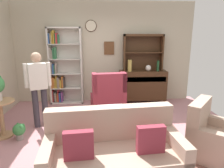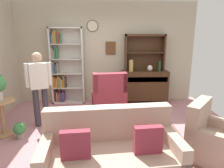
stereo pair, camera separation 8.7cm
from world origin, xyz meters
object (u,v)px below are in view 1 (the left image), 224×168
object	(u,v)px
sideboard_hutch	(143,47)
couch_floral	(113,155)
bookshelf	(63,68)
book_stack	(118,117)
potted_plant_small	(19,130)
person_reading	(38,85)
vase_round	(148,68)
armchair_floral	(214,139)
wingback_chair	(108,99)
coffee_table	(122,121)
bottle_wine	(158,66)
vase_tall	(130,66)
plant_stand	(1,115)
sideboard	(143,85)

from	to	relation	value
sideboard_hutch	couch_floral	bearing A→B (deg)	-107.98
bookshelf	book_stack	world-z (taller)	bookshelf
potted_plant_small	book_stack	bearing A→B (deg)	-4.60
couch_floral	person_reading	world-z (taller)	person_reading
vase_round	person_reading	size ratio (longest dim) A/B	0.11
armchair_floral	wingback_chair	distance (m)	2.47
armchair_floral	sideboard_hutch	bearing A→B (deg)	101.52
coffee_table	couch_floral	bearing A→B (deg)	-102.62
sideboard_hutch	coffee_table	distance (m)	2.64
wingback_chair	potted_plant_small	distance (m)	2.06
bottle_wine	couch_floral	distance (m)	3.40
coffee_table	sideboard_hutch	bearing A→B (deg)	69.72
couch_floral	wingback_chair	bearing A→B (deg)	89.54
vase_tall	coffee_table	bearing A→B (deg)	-101.90
vase_tall	bottle_wine	bearing A→B (deg)	-0.66
bookshelf	vase_tall	xyz separation A→B (m)	(1.84, -0.16, 0.07)
couch_floral	bottle_wine	bearing A→B (deg)	64.53
coffee_table	person_reading	bearing A→B (deg)	158.37
vase_round	book_stack	size ratio (longest dim) A/B	0.82
vase_tall	couch_floral	world-z (taller)	vase_tall
vase_round	couch_floral	distance (m)	3.31
vase_round	book_stack	distance (m)	2.38
person_reading	coffee_table	size ratio (longest dim) A/B	1.95
couch_floral	armchair_floral	size ratio (longest dim) A/B	1.73
vase_tall	plant_stand	bearing A→B (deg)	-146.29
wingback_chair	vase_round	bearing A→B (deg)	33.73
bookshelf	sideboard	size ratio (longest dim) A/B	1.62
person_reading	coffee_table	bearing A→B (deg)	-21.63
sideboard	coffee_table	xyz separation A→B (m)	(-0.81, -2.10, -0.16)
sideboard	plant_stand	world-z (taller)	sideboard
book_stack	plant_stand	bearing A→B (deg)	172.48
vase_tall	vase_round	world-z (taller)	vase_tall
wingback_chair	coffee_table	distance (m)	1.28
bookshelf	potted_plant_small	xyz separation A→B (m)	(-0.47, -2.09, -0.83)
bookshelf	couch_floral	xyz separation A→B (m)	(1.19, -3.17, -0.70)
vase_round	person_reading	world-z (taller)	person_reading
coffee_table	armchair_floral	bearing A→B (deg)	-24.20
couch_floral	book_stack	distance (m)	0.95
sideboard	sideboard_hutch	size ratio (longest dim) A/B	1.18
person_reading	wingback_chair	bearing A→B (deg)	22.99
sideboard_hutch	wingback_chair	xyz separation A→B (m)	(-1.02, -0.94, -1.18)
potted_plant_small	plant_stand	bearing A→B (deg)	158.73
vase_tall	plant_stand	distance (m)	3.28
bottle_wine	armchair_floral	xyz separation A→B (m)	(0.19, -2.63, -0.78)
wingback_chair	plant_stand	distance (m)	2.29
couch_floral	plant_stand	bearing A→B (deg)	149.00
coffee_table	sideboard	bearing A→B (deg)	68.75
sideboard	coffee_table	distance (m)	2.25
wingback_chair	book_stack	distance (m)	1.33
armchair_floral	potted_plant_small	size ratio (longest dim) A/B	3.51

